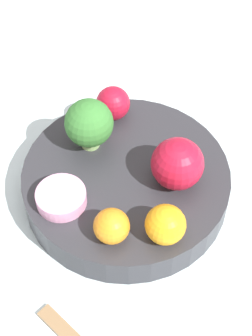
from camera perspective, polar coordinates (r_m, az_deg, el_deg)
The scene contains 10 objects.
ground_plane at distance 0.73m, azimuth 0.00°, elevation -3.49°, with size 6.00×6.00×0.00m, color gray.
table_surface at distance 0.72m, azimuth 0.00°, elevation -3.04°, with size 1.20×1.20×0.02m.
bowl at distance 0.70m, azimuth 0.00°, elevation -1.58°, with size 0.26×0.26×0.04m.
broccoli at distance 0.68m, azimuth -3.78°, elevation 4.51°, with size 0.06×0.06×0.07m.
apple_red at distance 0.66m, azimuth 5.29°, elevation 0.70°, with size 0.06×0.06×0.06m.
apple_green at distance 0.73m, azimuth -1.33°, elevation 6.59°, with size 0.04×0.04×0.04m.
orange_front at distance 0.61m, azimuth 4.03°, elevation -5.76°, with size 0.05×0.05×0.05m.
orange_back at distance 0.62m, azimuth -1.91°, elevation -5.86°, with size 0.04×0.04×0.04m.
small_cup at distance 0.65m, azimuth -6.60°, elevation -3.02°, with size 0.06×0.06×0.02m.
spoon at distance 0.63m, azimuth -5.79°, elevation -16.61°, with size 0.06×0.08×0.01m.
Camera 1 is at (-0.41, -0.07, 0.60)m, focal length 60.00 mm.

